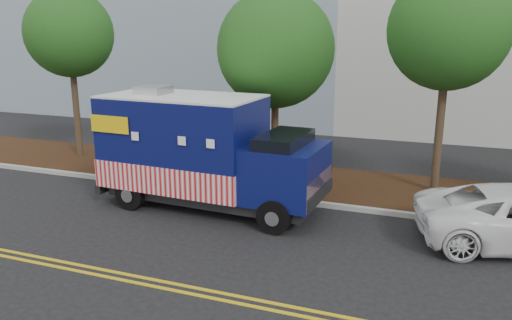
% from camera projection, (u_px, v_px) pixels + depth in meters
% --- Properties ---
extents(ground, '(120.00, 120.00, 0.00)m').
position_uv_depth(ground, '(187.00, 206.00, 15.41)').
color(ground, black).
rests_on(ground, ground).
extents(curb, '(120.00, 0.18, 0.15)m').
position_uv_depth(curb, '(207.00, 191.00, 16.66)').
color(curb, '#9E9E99').
rests_on(curb, ground).
extents(mulch_strip, '(120.00, 4.00, 0.15)m').
position_uv_depth(mulch_strip, '(232.00, 174.00, 18.57)').
color(mulch_strip, black).
rests_on(mulch_strip, ground).
extents(centerline_near, '(120.00, 0.10, 0.01)m').
position_uv_depth(centerline_near, '(95.00, 268.00, 11.38)').
color(centerline_near, gold).
rests_on(centerline_near, ground).
extents(centerline_far, '(120.00, 0.10, 0.01)m').
position_uv_depth(centerline_far, '(88.00, 273.00, 11.15)').
color(centerline_far, gold).
rests_on(centerline_far, ground).
extents(tree_a, '(3.49, 3.49, 6.89)m').
position_uv_depth(tree_a, '(69.00, 34.00, 19.97)').
color(tree_a, '#38281C').
rests_on(tree_a, ground).
extents(tree_b, '(4.04, 4.04, 6.66)m').
position_uv_depth(tree_b, '(276.00, 49.00, 17.06)').
color(tree_b, '#38281C').
rests_on(tree_b, ground).
extents(tree_c, '(3.70, 3.70, 7.14)m').
position_uv_depth(tree_c, '(449.00, 30.00, 15.14)').
color(tree_c, '#38281C').
rests_on(tree_c, ground).
extents(sign_post, '(0.06, 0.06, 2.40)m').
position_uv_depth(sign_post, '(147.00, 149.00, 17.66)').
color(sign_post, '#473828').
rests_on(sign_post, ground).
extents(food_truck, '(7.01, 2.96, 3.63)m').
position_uv_depth(food_truck, '(201.00, 154.00, 15.05)').
color(food_truck, black).
rests_on(food_truck, ground).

